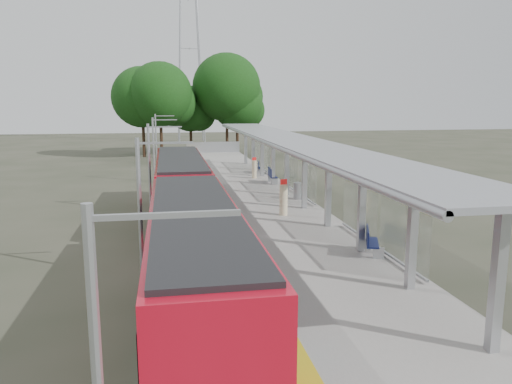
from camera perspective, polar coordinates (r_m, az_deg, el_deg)
ground at (r=14.36m, az=13.24°, el=-17.76°), size 200.00×200.00×0.00m
trackbed at (r=32.25m, az=-8.66°, el=-1.58°), size 3.00×70.00×0.24m
platform at (r=32.59m, az=-0.75°, el=-0.66°), size 6.00×50.00×1.00m
tactile_strip at (r=32.18m, az=-5.23°, el=0.09°), size 0.60×50.00×0.02m
end_fence at (r=56.98m, az=-4.92°, el=5.13°), size 6.00×0.10×1.20m
train at (r=21.91m, az=-8.00°, el=-2.03°), size 2.74×27.60×3.62m
canopy at (r=28.69m, az=3.68°, el=5.29°), size 3.27×38.00×3.66m
pylon at (r=85.56m, az=-7.67°, el=18.47°), size 8.00×4.00×38.00m
tree_cluster at (r=63.18m, az=-7.22°, el=10.88°), size 18.69×11.21×12.73m
catenary_masts at (r=30.81m, az=-11.94°, el=3.02°), size 2.08×48.16×5.40m
bench_near at (r=19.35m, az=12.91°, el=-5.42°), size 0.96×1.55×1.02m
bench_mid at (r=35.32m, az=1.78°, el=1.96°), size 0.60×1.62×1.09m
bench_far at (r=40.43m, az=0.45°, el=2.89°), size 0.61×1.39×0.92m
info_pillar_near at (r=25.27m, az=3.16°, el=-0.87°), size 0.42×0.42×1.85m
info_pillar_far at (r=37.55m, az=-0.20°, el=2.63°), size 0.36×0.36×1.58m
litter_bin at (r=29.54m, az=4.76°, el=0.13°), size 0.62×0.62×1.00m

